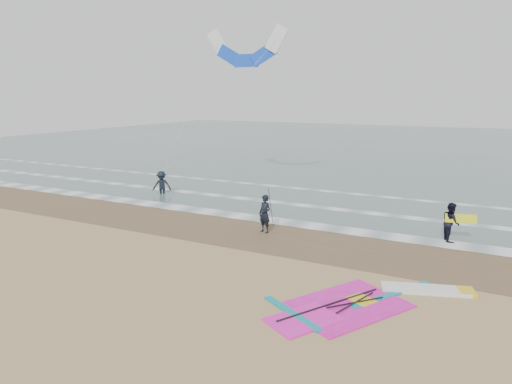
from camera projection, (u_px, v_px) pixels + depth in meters
The scene contains 11 objects.
ground at pixel (231, 288), 15.33m from camera, with size 120.00×120.00×0.00m, color tan.
sea_water at pixel (424, 147), 57.12m from camera, with size 120.00×80.00×0.02m, color #47605E.
wet_sand_band at pixel (298, 239), 20.55m from camera, with size 120.00×5.00×0.01m, color brown.
foam_waterline at pixel (329, 216), 24.41m from camera, with size 120.00×9.15×0.02m.
windsurf_rig at pixel (370, 302), 14.23m from camera, with size 6.06×5.73×0.15m.
person_standing at pixel (265, 214), 21.34m from camera, with size 0.66×0.43×1.81m, color black.
person_walking at pixel (451, 222), 20.07m from camera, with size 0.85×0.66×1.75m, color black.
person_wading at pixel (162, 180), 29.64m from camera, with size 1.21×0.70×1.87m, color black.
held_pole at pixel (271, 206), 21.12m from camera, with size 0.17×0.86×1.82m.
carried_kiteboard at pixel (461, 219), 19.76m from camera, with size 1.30×0.51×0.39m.
surf_kite at pixel (246, 51), 30.41m from camera, with size 6.75×4.98×9.58m.
Camera 1 is at (7.27, -12.36, 6.36)m, focal length 32.00 mm.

